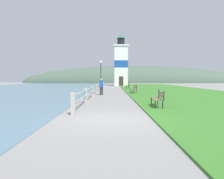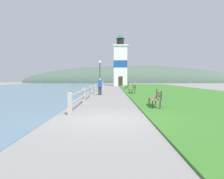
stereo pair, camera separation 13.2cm
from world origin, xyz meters
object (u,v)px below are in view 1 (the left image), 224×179
park_bench_midway (133,88)px  person_strolling (101,86)px  park_bench_near (158,98)px  lighthouse (120,63)px  lamp_post (100,70)px  park_bench_far (127,85)px

park_bench_midway → person_strolling: bearing=26.6°
park_bench_near → park_bench_midway: (-0.23, 10.72, -0.00)m
lighthouse → lamp_post: lighthouse is taller
park_bench_midway → lamp_post: (-3.77, 7.06, 2.20)m
park_bench_near → park_bench_far: (-0.04, 21.66, 0.00)m
park_bench_midway → park_bench_far: same height
park_bench_far → lamp_post: bearing=46.4°
person_strolling → park_bench_near: bearing=-162.7°
park_bench_midway → person_strolling: 3.77m
park_bench_near → park_bench_far: size_ratio=0.96×
park_bench_near → lighthouse: bearing=-85.5°
person_strolling → park_bench_far: bearing=-19.4°
park_bench_near → person_strolling: (-3.50, 8.87, 0.30)m
park_bench_near → lamp_post: lamp_post is taller
park_bench_far → lamp_post: size_ratio=0.45×
lighthouse → lamp_post: size_ratio=2.75×
park_bench_midway → lamp_post: size_ratio=0.43×
park_bench_near → park_bench_midway: same height
park_bench_midway → park_bench_far: 10.94m
park_bench_far → lighthouse: size_ratio=0.17×
park_bench_far → lamp_post: 5.96m
park_bench_near → person_strolling: person_strolling is taller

